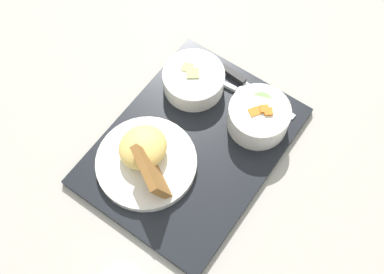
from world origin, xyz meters
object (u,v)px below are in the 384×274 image
object	(u,v)px
bowl_salad	(259,116)
bowl_soup	(194,79)
plate_main	(146,159)
knife	(244,83)
spoon	(237,90)

from	to	relation	value
bowl_salad	bowl_soup	bearing A→B (deg)	-88.75
bowl_soup	plate_main	world-z (taller)	plate_main
bowl_salad	plate_main	size ratio (longest dim) A/B	0.63
knife	spoon	bearing A→B (deg)	-93.05
bowl_soup	bowl_salad	bearing A→B (deg)	91.25
knife	spoon	world-z (taller)	knife
bowl_salad	spoon	bearing A→B (deg)	-117.65
bowl_salad	spoon	world-z (taller)	bowl_salad
knife	bowl_salad	bearing A→B (deg)	-37.31
bowl_soup	spoon	bearing A→B (deg)	118.64
plate_main	knife	size ratio (longest dim) A/B	1.03
bowl_soup	knife	world-z (taller)	bowl_soup
bowl_salad	bowl_soup	world-z (taller)	bowl_salad
knife	spoon	xyz separation A→B (m)	(0.02, -0.00, 0.00)
bowl_soup	knife	distance (m)	0.11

